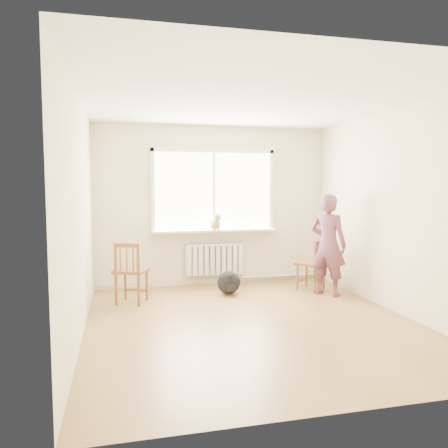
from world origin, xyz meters
TOP-DOWN VIEW (x-y plane):
  - floor at (0.00, 0.00)m, footprint 4.50×4.50m
  - ceiling at (0.00, 0.00)m, footprint 4.50×4.50m
  - back_wall at (0.00, 2.25)m, footprint 4.00×0.01m
  - window at (0.00, 2.22)m, footprint 2.12×0.05m
  - windowsill at (0.00, 2.14)m, footprint 2.15×0.22m
  - radiator at (0.00, 2.16)m, footprint 1.00×0.12m
  - heating_pipe at (1.25, 2.19)m, footprint 1.40×0.04m
  - baseboard at (0.00, 2.23)m, footprint 4.00×0.03m
  - chair_left at (-1.44, 1.23)m, footprint 0.57×0.56m
  - chair_right at (1.46, 1.36)m, footprint 0.56×0.56m
  - person at (1.55, 1.04)m, footprint 0.66×0.68m
  - cat at (-0.01, 2.05)m, footprint 0.23×0.46m
  - backpack at (0.07, 1.43)m, footprint 0.43×0.37m

SIDE VIEW (x-z plane):
  - floor at x=0.00m, z-range 0.00..0.00m
  - baseboard at x=0.00m, z-range 0.00..0.08m
  - heating_pipe at x=1.25m, z-range 0.06..0.10m
  - backpack at x=0.07m, z-range 0.00..0.36m
  - chair_right at x=1.46m, z-range 0.00..0.83m
  - radiator at x=0.00m, z-range 0.16..0.71m
  - chair_left at x=-1.44m, z-range 0.00..0.89m
  - person at x=1.55m, z-range 0.00..1.57m
  - windowsill at x=0.00m, z-range 0.91..0.95m
  - cat at x=-0.01m, z-range 0.92..1.23m
  - back_wall at x=0.00m, z-range 0.00..2.70m
  - window at x=0.00m, z-range 0.95..2.37m
  - ceiling at x=0.00m, z-range 2.70..2.70m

